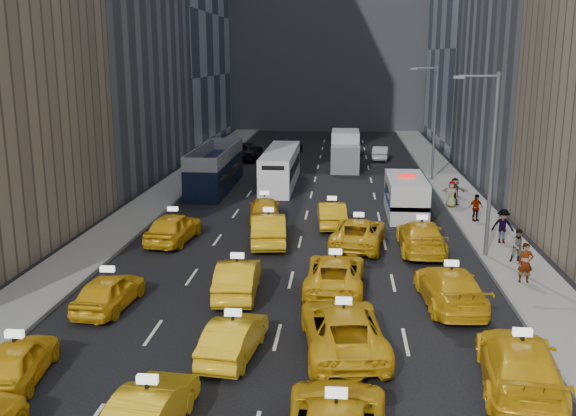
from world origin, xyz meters
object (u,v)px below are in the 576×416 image
(taxi_1, at_px, (149,411))
(nypd_van, at_px, (406,197))
(city_bus, at_px, (281,168))
(pedestrian_0, at_px, (525,263))
(double_decker, at_px, (215,168))
(box_truck, at_px, (345,150))

(taxi_1, distance_m, nypd_van, 26.39)
(city_bus, bearing_deg, pedestrian_0, -53.81)
(double_decker, bearing_deg, box_truck, 52.95)
(nypd_van, height_order, box_truck, box_truck)
(taxi_1, relative_size, pedestrian_0, 2.39)
(nypd_van, relative_size, pedestrian_0, 3.50)
(double_decker, xyz_separation_m, pedestrian_0, (17.40, -19.47, -0.52))
(double_decker, relative_size, city_bus, 1.01)
(box_truck, xyz_separation_m, pedestrian_0, (7.73, -29.43, -0.55))
(pedestrian_0, bearing_deg, city_bus, 118.85)
(nypd_van, bearing_deg, city_bus, 138.79)
(box_truck, bearing_deg, city_bus, -125.80)
(taxi_1, xyz_separation_m, city_bus, (0.18, 33.56, 0.67))
(box_truck, bearing_deg, nypd_van, -82.55)
(nypd_van, distance_m, city_bus, 12.32)
(nypd_van, xyz_separation_m, city_bus, (-8.70, 8.72, 0.20))
(double_decker, xyz_separation_m, box_truck, (9.67, 9.96, 0.03))
(taxi_1, xyz_separation_m, pedestrian_0, (12.85, 12.42, 0.34))
(double_decker, relative_size, pedestrian_0, 6.24)
(double_decker, distance_m, city_bus, 5.02)
(city_bus, relative_size, pedestrian_0, 6.18)
(box_truck, relative_size, pedestrian_0, 4.10)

